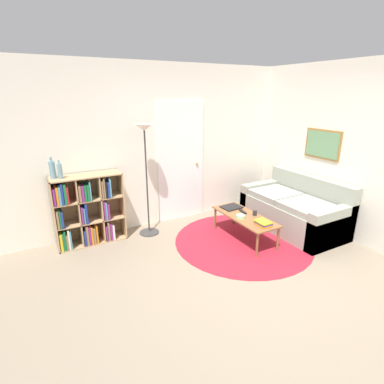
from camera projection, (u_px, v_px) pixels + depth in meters
ground_plane at (263, 293)px, 3.37m from camera, size 14.00×14.00×0.00m
wall_back at (171, 147)px, 4.97m from camera, size 7.08×0.11×2.60m
wall_right at (316, 147)px, 4.89m from camera, size 0.08×5.39×2.60m
rug at (243, 241)px, 4.55m from camera, size 2.05×2.05×0.01m
bookshelf at (86, 211)px, 4.37m from camera, size 0.98×0.34×1.04m
floor_lamp at (145, 151)px, 4.40m from camera, size 0.31×0.31×1.72m
couch at (295, 210)px, 4.95m from camera, size 0.89×1.65×0.85m
coffee_table at (245, 218)px, 4.53m from camera, size 0.46×1.12×0.38m
laptop at (231, 207)px, 4.82m from camera, size 0.32×0.26×0.02m
bowl at (241, 216)px, 4.42m from camera, size 0.13×0.13×0.05m
book_stack_on_table at (263, 223)px, 4.17m from camera, size 0.16×0.21×0.07m
cup at (255, 213)px, 4.52m from camera, size 0.06×0.06×0.08m
remote at (243, 212)px, 4.64m from camera, size 0.07×0.18×0.02m
bottle_left at (52, 170)px, 4.01m from camera, size 0.08×0.08×0.29m
bottle_middle at (60, 171)px, 4.02m from camera, size 0.06×0.06×0.25m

